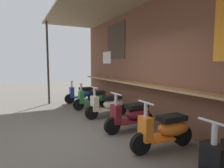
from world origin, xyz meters
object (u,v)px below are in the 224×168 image
scooter_blue (83,94)px  scooter_green (94,98)px  scooter_orange (166,129)px  scooter_maroon (133,115)px  scooter_cream (109,105)px

scooter_blue → scooter_green: same height
scooter_green → scooter_orange: 3.78m
scooter_maroon → scooter_orange: (1.19, 0.00, 0.00)m
scooter_green → scooter_orange: bearing=94.2°
scooter_green → scooter_orange: size_ratio=1.00×
scooter_blue → scooter_orange: (5.06, 0.00, 0.00)m
scooter_blue → scooter_cream: 2.52m
scooter_cream → scooter_maroon: same height
scooter_green → scooter_cream: (1.24, 0.00, 0.00)m
scooter_blue → scooter_maroon: same height
scooter_orange → scooter_cream: bearing=-87.3°
scooter_blue → scooter_orange: same height
scooter_blue → scooter_maroon: bearing=93.5°
scooter_blue → scooter_orange: bearing=93.5°
scooter_cream → scooter_maroon: 1.35m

